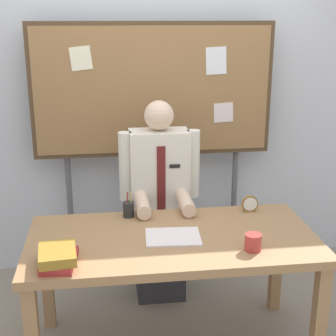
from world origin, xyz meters
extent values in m
cube|color=silver|center=(0.00, 1.21, 1.35)|extent=(6.40, 0.08, 2.70)
cube|color=#9E754C|center=(0.00, 0.00, 0.73)|extent=(1.65, 0.81, 0.05)
cube|color=#9E754C|center=(0.77, -0.35, 0.35)|extent=(0.07, 0.07, 0.71)
cube|color=#9E754C|center=(-0.77, 0.35, 0.35)|extent=(0.07, 0.07, 0.71)
cube|color=#9E754C|center=(0.77, 0.35, 0.35)|extent=(0.07, 0.07, 0.71)
cube|color=#2D2D33|center=(0.00, 0.65, 0.22)|extent=(0.34, 0.30, 0.44)
cube|color=silver|center=(0.00, 0.65, 0.83)|extent=(0.40, 0.22, 0.79)
sphere|color=beige|center=(0.00, 0.65, 1.33)|extent=(0.20, 0.20, 0.20)
cylinder|color=silver|center=(-0.23, 0.63, 0.99)|extent=(0.09, 0.09, 0.47)
cylinder|color=silver|center=(0.23, 0.63, 0.99)|extent=(0.09, 0.09, 0.47)
cylinder|color=beige|center=(-0.14, 0.39, 0.81)|extent=(0.09, 0.30, 0.09)
cylinder|color=beige|center=(0.14, 0.39, 0.81)|extent=(0.09, 0.30, 0.09)
cube|color=#591919|center=(0.00, 0.53, 0.89)|extent=(0.06, 0.01, 0.51)
cube|color=black|center=(0.09, 0.53, 1.01)|extent=(0.07, 0.01, 0.02)
cube|color=#4C3823|center=(0.00, 1.01, 1.45)|extent=(1.75, 0.05, 0.96)
cube|color=olive|center=(0.00, 0.99, 1.45)|extent=(1.69, 0.04, 0.90)
cylinder|color=#59595E|center=(-0.64, 1.04, 0.50)|extent=(0.04, 0.04, 0.99)
cylinder|color=#59595E|center=(0.64, 1.04, 0.50)|extent=(0.04, 0.04, 0.99)
cube|color=white|center=(0.45, 0.97, 1.65)|extent=(0.16, 0.00, 0.20)
cube|color=silver|center=(0.52, 0.97, 1.28)|extent=(0.15, 0.00, 0.15)
cube|color=#F4EFCC|center=(-0.50, 0.97, 1.68)|extent=(0.16, 0.00, 0.17)
cube|color=#B22D2D|center=(-0.62, -0.24, 0.78)|extent=(0.19, 0.28, 0.04)
cube|color=olive|center=(-0.62, -0.26, 0.82)|extent=(0.20, 0.25, 0.05)
cube|color=silver|center=(0.00, -0.02, 0.77)|extent=(0.32, 0.26, 0.01)
cylinder|color=olive|center=(0.54, 0.30, 0.81)|extent=(0.11, 0.02, 0.11)
cylinder|color=white|center=(0.54, 0.29, 0.81)|extent=(0.09, 0.00, 0.09)
cube|color=olive|center=(0.54, 0.30, 0.77)|extent=(0.08, 0.04, 0.01)
cylinder|color=#B23833|center=(0.40, -0.22, 0.81)|extent=(0.09, 0.09, 0.09)
cylinder|color=#262626|center=(-0.23, 0.32, 0.81)|extent=(0.07, 0.07, 0.09)
cylinder|color=#263399|center=(-0.22, 0.33, 0.85)|extent=(0.01, 0.01, 0.15)
cylinder|color=maroon|center=(-0.24, 0.33, 0.85)|extent=(0.01, 0.01, 0.15)
cylinder|color=gold|center=(-0.22, 0.32, 0.85)|extent=(0.01, 0.01, 0.15)
camera|label=1|loc=(-0.37, -2.55, 1.98)|focal=52.81mm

